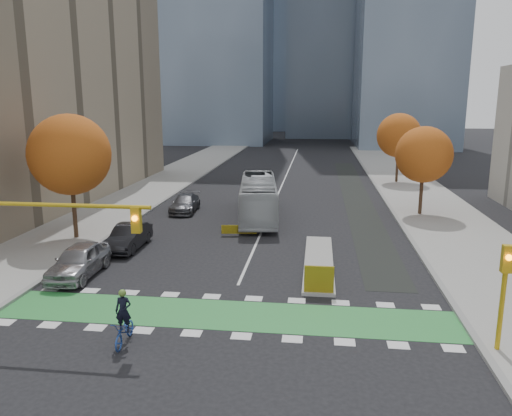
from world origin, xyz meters
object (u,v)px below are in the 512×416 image
(tree_east_near, at_px, (424,155))
(traffic_signal_east, at_px, (504,282))
(cyclist, at_px, (124,326))
(parked_car_b, at_px, (129,237))
(bus, at_px, (258,198))
(parked_car_c, at_px, (185,203))
(parked_car_a, at_px, (79,261))
(hazard_board, at_px, (319,279))
(tree_west, at_px, (70,155))
(tree_east_far, at_px, (399,135))
(traffic_signal_west, at_px, (17,230))

(tree_east_near, xyz_separation_m, traffic_signal_east, (-1.50, -22.51, -2.13))
(cyclist, bearing_deg, parked_car_b, 108.13)
(tree_east_near, xyz_separation_m, cyclist, (-15.30, -23.52, -4.14))
(bus, xyz_separation_m, parked_car_c, (-6.26, 1.35, -0.91))
(cyclist, relative_size, bus, 0.19)
(parked_car_a, bearing_deg, parked_car_b, 79.71)
(hazard_board, relative_size, tree_west, 0.17)
(cyclist, relative_size, parked_car_c, 0.45)
(tree_east_near, distance_m, tree_east_far, 16.01)
(tree_east_near, distance_m, traffic_signal_east, 22.66)
(bus, bearing_deg, cyclist, -103.80)
(tree_west, relative_size, traffic_signal_east, 2.01)
(tree_east_far, xyz_separation_m, parked_car_b, (-20.21, -27.68, -4.48))
(hazard_board, xyz_separation_m, tree_east_far, (8.50, 33.80, 4.44))
(hazard_board, distance_m, tree_east_far, 35.13)
(tree_east_far, relative_size, parked_car_a, 1.56)
(traffic_signal_east, bearing_deg, bus, 119.14)
(tree_east_far, relative_size, parked_car_b, 1.66)
(parked_car_a, xyz_separation_m, parked_car_b, (0.77, 5.00, -0.08))
(hazard_board, relative_size, cyclist, 0.64)
(tree_east_near, xyz_separation_m, parked_car_a, (-20.48, -16.68, -4.03))
(traffic_signal_east, relative_size, parked_car_a, 0.83)
(traffic_signal_west, bearing_deg, tree_west, 108.02)
(tree_east_near, height_order, tree_east_far, tree_east_far)
(cyclist, xyz_separation_m, bus, (2.56, 21.16, 0.88))
(tree_west, relative_size, parked_car_c, 1.72)
(traffic_signal_west, bearing_deg, traffic_signal_east, 0.01)
(parked_car_c, bearing_deg, tree_east_far, 38.15)
(bus, relative_size, parked_car_a, 2.34)
(cyclist, distance_m, parked_car_b, 12.64)
(parked_car_b, bearing_deg, traffic_signal_west, -91.51)
(traffic_signal_east, xyz_separation_m, cyclist, (-13.80, -1.01, -2.01))
(tree_east_far, bearing_deg, bus, -125.79)
(cyclist, bearing_deg, bus, 80.78)
(parked_car_a, relative_size, parked_car_b, 1.07)
(cyclist, xyz_separation_m, parked_car_b, (-4.41, 11.84, 0.03))
(tree_east_near, xyz_separation_m, tree_east_far, (0.50, 16.00, 0.38))
(tree_west, xyz_separation_m, tree_east_near, (24.00, 10.00, -0.75))
(tree_west, height_order, traffic_signal_east, tree_west)
(traffic_signal_west, height_order, traffic_signal_east, traffic_signal_west)
(bus, relative_size, parked_car_b, 2.49)
(tree_east_far, height_order, traffic_signal_west, tree_east_far)
(parked_car_b, bearing_deg, cyclist, -69.92)
(hazard_board, bearing_deg, tree_east_far, 75.88)
(tree_east_near, bearing_deg, traffic_signal_east, -93.81)
(bus, height_order, parked_car_b, bus)
(traffic_signal_west, bearing_deg, tree_east_near, 48.48)
(traffic_signal_east, height_order, parked_car_a, traffic_signal_east)
(traffic_signal_east, relative_size, parked_car_b, 0.89)
(tree_west, height_order, bus, tree_west)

